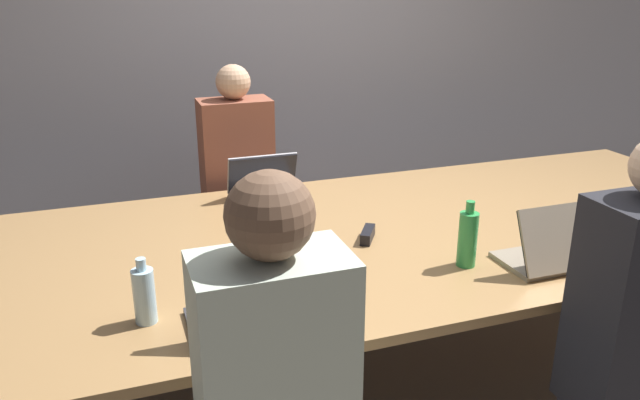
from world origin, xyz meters
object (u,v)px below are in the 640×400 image
object	(u,v)px
cup_near_midright	(594,243)
laptop_far_midleft	(265,186)
bottle_near_midright	(468,238)
person_near_midright	(630,343)
person_far_midleft	(238,188)
laptop_near_left	(240,310)
laptop_near_midright	(550,250)
stapler	(368,235)
cup_near_left	(312,302)
bottle_near_left	(144,295)

from	to	relation	value
cup_near_midright	laptop_far_midleft	bearing A→B (deg)	134.46
bottle_near_midright	person_near_midright	bearing A→B (deg)	-64.81
person_far_midleft	laptop_near_left	size ratio (longest dim) A/B	4.20
laptop_near_midright	laptop_far_midleft	distance (m)	1.45
laptop_far_midleft	stapler	bearing A→B (deg)	-67.31
laptop_far_midleft	person_far_midleft	world-z (taller)	person_far_midleft
stapler	laptop_far_midleft	bearing A→B (deg)	145.75
cup_near_left	stapler	xyz separation A→B (m)	(0.44, 0.53, -0.02)
bottle_near_midright	cup_near_left	xyz separation A→B (m)	(-0.71, -0.17, -0.07)
person_far_midleft	laptop_near_left	distance (m)	1.69
laptop_near_midright	bottle_near_midright	world-z (taller)	bottle_near_midright
person_far_midleft	person_near_midright	bearing A→B (deg)	-66.59
laptop_near_midright	person_far_midleft	bearing A→B (deg)	-60.11
bottle_near_left	stapler	distance (m)	1.05
person_near_midright	cup_near_left	size ratio (longest dim) A/B	14.00
cup_near_midright	laptop_far_midleft	world-z (taller)	laptop_far_midleft
cup_near_left	laptop_near_left	bearing A→B (deg)	-177.27
person_near_midright	laptop_near_midright	bearing A→B (deg)	-92.90
bottle_near_left	stapler	xyz separation A→B (m)	(0.98, 0.39, -0.08)
laptop_far_midleft	cup_near_left	distance (m)	1.23
person_near_midright	cup_near_midright	bearing A→B (deg)	-118.99
laptop_near_midright	cup_near_midright	bearing A→B (deg)	-171.01
cup_near_midright	bottle_near_midright	distance (m)	0.57
laptop_near_midright	cup_near_midright	distance (m)	0.26
bottle_near_midright	bottle_near_left	xyz separation A→B (m)	(-1.25, -0.02, -0.02)
person_far_midleft	cup_near_left	xyz separation A→B (m)	(-0.10, -1.63, 0.12)
laptop_far_midleft	bottle_near_left	distance (m)	1.28
bottle_near_left	laptop_near_midright	bearing A→B (deg)	-3.80
laptop_far_midleft	laptop_near_left	world-z (taller)	laptop_near_left
person_near_midright	laptop_far_midleft	distance (m)	1.84
bottle_near_left	stapler	bearing A→B (deg)	21.65
person_near_midright	laptop_near_left	xyz separation A→B (m)	(-1.24, 0.41, 0.14)
person_far_midleft	bottle_near_left	world-z (taller)	person_far_midleft
cup_near_midright	person_far_midleft	size ratio (longest dim) A/B	0.07
cup_near_left	stapler	world-z (taller)	cup_near_left
laptop_near_midright	cup_near_midright	xyz separation A→B (m)	(0.26, 0.04, -0.03)
bottle_near_midright	cup_near_left	size ratio (longest dim) A/B	2.74
cup_near_midright	laptop_near_left	size ratio (longest dim) A/B	0.29
cup_near_midright	bottle_near_midright	xyz separation A→B (m)	(-0.56, 0.08, 0.07)
cup_near_midright	laptop_near_midright	bearing A→B (deg)	-171.01
cup_near_left	bottle_near_left	world-z (taller)	bottle_near_left
person_far_midleft	cup_near_left	size ratio (longest dim) A/B	13.90
laptop_near_midright	cup_near_left	distance (m)	1.01
person_far_midleft	stapler	size ratio (longest dim) A/B	9.24
laptop_near_midright	person_far_midleft	xyz separation A→B (m)	(-0.91, 1.59, -0.15)
stapler	cup_near_midright	bearing A→B (deg)	4.53
bottle_near_left	person_far_midleft	bearing A→B (deg)	66.89
person_far_midleft	laptop_near_midright	bearing A→B (deg)	-60.11
cup_near_midright	bottle_near_left	size ratio (longest dim) A/B	0.42
cup_near_left	laptop_far_midleft	bearing A→B (deg)	82.90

